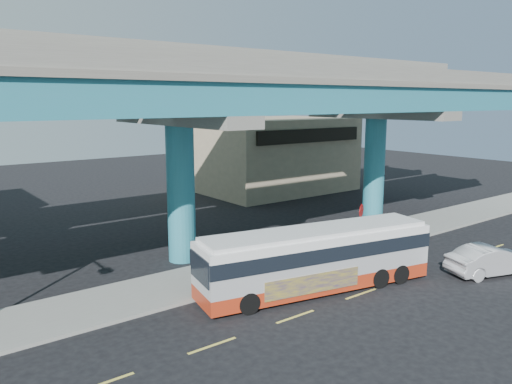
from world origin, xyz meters
TOP-DOWN VIEW (x-y plane):
  - ground at (0.00, 0.00)m, footprint 120.00×120.00m
  - sidewalk at (0.00, 5.50)m, footprint 70.00×4.00m
  - lane_markings at (-0.00, -0.30)m, footprint 58.00×0.12m
  - viaduct at (-0.00, 9.11)m, footprint 52.00×12.40m
  - building_beige at (18.00, 22.98)m, footprint 14.00×10.23m
  - transit_bus at (2.75, 1.32)m, footprint 11.61×4.67m
  - sedan at (11.16, -2.53)m, footprint 4.38×5.54m
  - stop_sign at (9.07, 4.18)m, footprint 0.73×0.37m

SIDE VIEW (x-z plane):
  - ground at x=0.00m, z-range 0.00..0.00m
  - lane_markings at x=0.00m, z-range 0.00..0.01m
  - sidewalk at x=0.00m, z-range 0.00..0.15m
  - sedan at x=11.16m, z-range 0.00..1.50m
  - transit_bus at x=2.75m, z-range 0.14..3.06m
  - stop_sign at x=9.07m, z-range 0.74..3.40m
  - building_beige at x=18.00m, z-range 0.01..7.01m
  - viaduct at x=0.00m, z-range 3.29..14.99m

